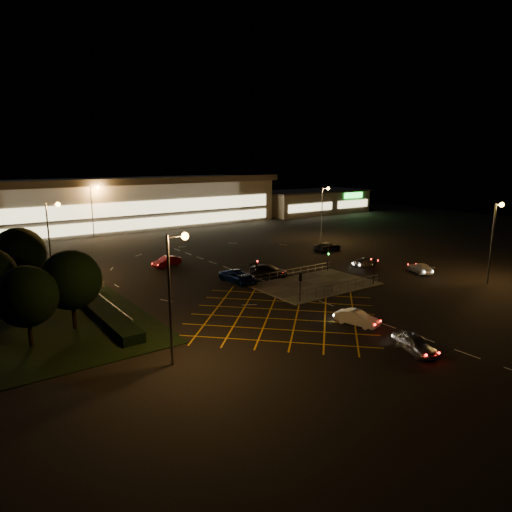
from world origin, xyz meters
TOP-DOWN VIEW (x-y plane):
  - ground at (0.00, 0.00)m, footprint 180.00×180.00m
  - pedestrian_island at (2.00, -2.00)m, footprint 14.00×9.00m
  - grass_verge at (-28.00, 6.00)m, footprint 18.00×30.00m
  - hedge at (-23.00, 6.00)m, footprint 2.00×26.00m
  - supermarket at (0.00, 61.95)m, footprint 72.00×26.50m
  - retail_unit_a at (46.00, 53.97)m, footprint 18.80×14.80m
  - retail_unit_b at (62.00, 53.96)m, footprint 14.80×14.80m
  - streetlight_sw at (-21.56, -12.00)m, footprint 1.78×0.56m
  - streetlight_se at (20.44, -14.00)m, footprint 1.78×0.56m
  - streetlight_nw at (-23.56, 18.00)m, footprint 1.78×0.56m
  - streetlight_ne at (24.44, 20.00)m, footprint 1.78×0.56m
  - streetlight_far_left at (-9.56, 48.00)m, footprint 1.78×0.56m
  - streetlight_far_right at (30.44, 50.00)m, footprint 1.78×0.56m
  - signal_sw at (-4.00, -5.99)m, footprint 0.28×0.30m
  - signal_se at (8.00, -5.99)m, footprint 0.28×0.30m
  - signal_nw at (-4.00, 1.99)m, footprint 0.28×0.30m
  - signal_ne at (8.00, 1.99)m, footprint 0.28×0.30m
  - tree_a at (-30.00, -2.00)m, footprint 5.04×5.04m
  - tree_c at (-28.00, 14.00)m, footprint 5.76×5.76m
  - tree_e at (-26.00, 0.00)m, footprint 5.40×5.40m
  - car_near_silver at (-5.09, -21.26)m, footprint 2.87×4.63m
  - car_queue_white at (-4.24, -14.35)m, footprint 2.47×4.37m
  - car_left_blue at (-4.98, 4.50)m, footprint 3.18×5.83m
  - car_far_dkgrey at (0.02, 4.86)m, footprint 4.62×5.44m
  - car_right_silver at (14.57, 0.98)m, footprint 4.10×1.83m
  - car_circ_red at (-8.65, 17.76)m, footprint 4.72×2.75m
  - car_east_grey at (18.29, 12.47)m, footprint 5.23×2.66m
  - car_approach_white at (17.86, -5.79)m, footprint 3.56×4.88m

SIDE VIEW (x-z plane):
  - ground at x=0.00m, z-range 0.00..0.00m
  - grass_verge at x=-28.00m, z-range 0.00..0.08m
  - pedestrian_island at x=2.00m, z-range 0.00..0.12m
  - hedge at x=-23.00m, z-range 0.00..1.00m
  - car_approach_white at x=17.86m, z-range 0.00..1.31m
  - car_queue_white at x=-4.24m, z-range 0.00..1.36m
  - car_right_silver at x=14.57m, z-range 0.00..1.37m
  - car_east_grey at x=18.29m, z-range 0.00..1.42m
  - car_near_silver at x=-5.09m, z-range 0.00..1.47m
  - car_circ_red at x=-8.65m, z-range 0.00..1.47m
  - car_far_dkgrey at x=0.02m, z-range 0.00..1.49m
  - car_left_blue at x=-4.98m, z-range 0.00..1.55m
  - signal_sw at x=-4.00m, z-range 0.79..3.94m
  - signal_se at x=8.00m, z-range 0.79..3.94m
  - signal_nw at x=-4.00m, z-range 0.79..3.94m
  - signal_ne at x=8.00m, z-range 0.79..3.94m
  - retail_unit_a at x=46.00m, z-range 0.04..6.39m
  - retail_unit_b at x=62.00m, z-range 0.05..6.40m
  - tree_a at x=-30.00m, z-range 0.90..7.76m
  - tree_e at x=-26.00m, z-range 0.97..8.32m
  - tree_c at x=-28.00m, z-range 1.03..8.87m
  - supermarket at x=0.00m, z-range 0.06..10.56m
  - streetlight_sw at x=-21.56m, z-range 1.55..11.58m
  - streetlight_se at x=20.44m, z-range 1.55..11.58m
  - streetlight_nw at x=-23.56m, z-range 1.55..11.58m
  - streetlight_ne at x=24.44m, z-range 1.55..11.58m
  - streetlight_far_left at x=-9.56m, z-range 1.55..11.58m
  - streetlight_far_right at x=30.44m, z-range 1.55..11.58m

